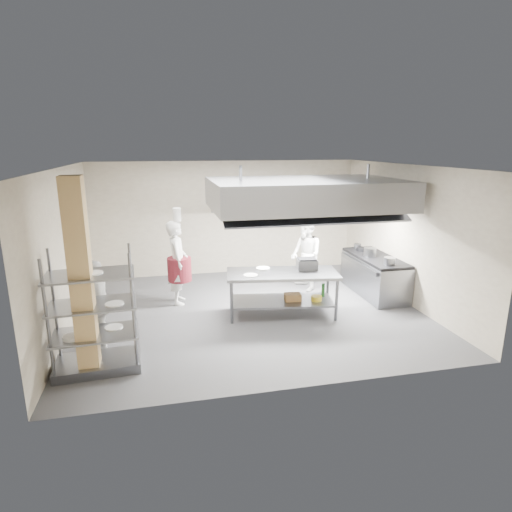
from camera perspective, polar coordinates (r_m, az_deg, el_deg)
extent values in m
plane|color=#2E2E30|center=(9.06, -0.80, -7.43)|extent=(7.00, 7.00, 0.00)
plane|color=silver|center=(8.41, -0.87, 11.87)|extent=(7.00, 7.00, 0.00)
plane|color=gray|center=(11.51, -3.90, 5.08)|extent=(7.00, 0.00, 7.00)
plane|color=gray|center=(8.63, -24.23, 0.57)|extent=(0.00, 6.00, 6.00)
plane|color=gray|center=(9.92, 19.39, 2.72)|extent=(0.00, 6.00, 6.00)
cube|color=#DCB371|center=(6.71, -22.28, -2.99)|extent=(0.30, 0.30, 3.00)
cube|color=gray|center=(9.19, 6.67, 8.26)|extent=(4.00, 2.50, 0.60)
cube|color=white|center=(8.98, 1.14, 6.14)|extent=(1.60, 0.12, 0.04)
cube|color=white|center=(9.56, 11.75, 6.36)|extent=(1.60, 0.12, 0.04)
cube|color=gray|center=(11.76, 4.96, 5.26)|extent=(1.50, 0.28, 0.04)
cube|color=gray|center=(8.65, 3.53, -2.37)|extent=(2.35, 1.25, 0.06)
cube|color=slate|center=(8.84, 3.47, -5.97)|extent=(2.16, 1.14, 0.04)
cube|color=slate|center=(10.39, 15.49, -2.61)|extent=(0.80, 2.00, 0.84)
cube|color=black|center=(10.27, 15.66, -0.21)|extent=(0.78, 1.96, 0.06)
imported|color=white|center=(9.43, -10.42, -0.87)|extent=(0.47, 0.69, 1.85)
imported|color=silver|center=(10.25, 6.66, 0.16)|extent=(0.75, 0.91, 1.72)
imported|color=silver|center=(7.77, -20.26, -6.09)|extent=(0.47, 0.94, 1.55)
cube|color=slate|center=(8.90, 6.80, -1.09)|extent=(0.45, 0.37, 0.20)
cube|color=#9A6B3D|center=(8.79, 4.92, -5.48)|extent=(0.35, 0.26, 0.14)
cylinder|color=gray|center=(10.22, 14.95, 0.50)|extent=(0.28, 0.28, 0.19)
cylinder|color=white|center=(7.11, -20.62, -9.51)|extent=(0.28, 0.28, 0.05)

